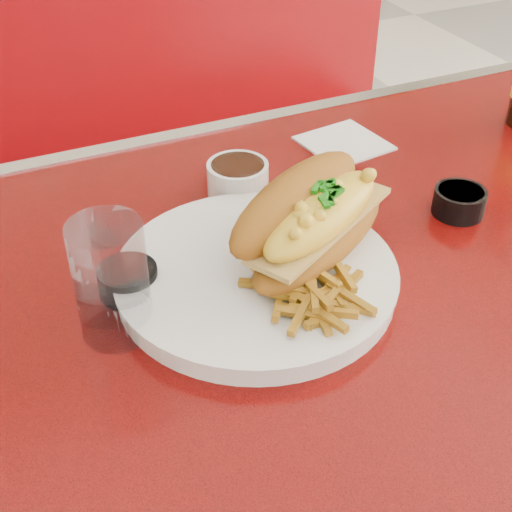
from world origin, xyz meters
name	(u,v)px	position (x,y,z in m)	size (l,w,h in m)	color
diner_table	(383,354)	(0.00, 0.00, 0.61)	(1.23, 0.83, 0.77)	red
booth_bench_far	(185,234)	(0.00, 0.81, 0.29)	(1.20, 0.51, 0.90)	maroon
dinner_plate	(256,276)	(-0.17, 0.02, 0.78)	(0.36, 0.36, 0.02)	white
mac_hoagie	(312,218)	(-0.10, 0.03, 0.84)	(0.26, 0.21, 0.10)	#9D5E19
fries_pile	(310,290)	(-0.15, -0.05, 0.81)	(0.10, 0.09, 0.03)	#BF8820
fork	(306,245)	(-0.10, 0.04, 0.79)	(0.06, 0.17, 0.00)	silver
gravy_ramekin	(238,178)	(-0.12, 0.20, 0.79)	(0.11, 0.11, 0.04)	white
sauce_cup_left	(128,280)	(-0.31, 0.07, 0.79)	(0.07, 0.07, 0.03)	black
sauce_cup_right	(459,201)	(0.12, 0.05, 0.79)	(0.09, 0.09, 0.03)	black
water_tumbler	(111,281)	(-0.33, 0.01, 0.83)	(0.07, 0.07, 0.13)	silver
paper_napkin	(344,143)	(0.08, 0.27, 0.77)	(0.11, 0.11, 0.00)	white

